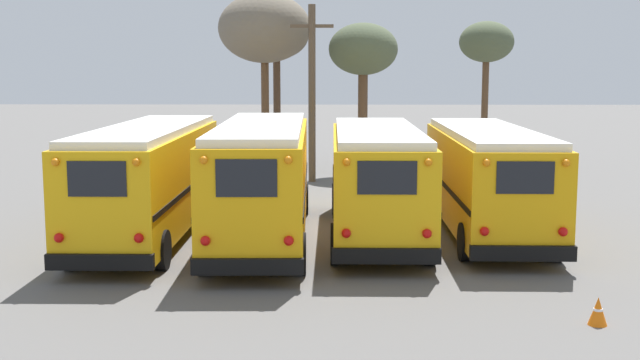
# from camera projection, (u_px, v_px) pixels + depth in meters

# --- Properties ---
(ground_plane) EXTENTS (160.00, 160.00, 0.00)m
(ground_plane) POSITION_uv_depth(u_px,v_px,m) (320.00, 231.00, 23.81)
(ground_plane) COLOR #5B5956
(school_bus_0) EXTENTS (2.52, 10.34, 3.18)m
(school_bus_0) POSITION_uv_depth(u_px,v_px,m) (150.00, 177.00, 22.75)
(school_bus_0) COLOR #EAAA0F
(school_bus_0) RESTS_ON ground
(school_bus_1) EXTENTS (2.74, 10.61, 3.28)m
(school_bus_1) POSITION_uv_depth(u_px,v_px,m) (262.00, 177.00, 22.43)
(school_bus_1) COLOR #E5A00C
(school_bus_1) RESTS_ON ground
(school_bus_2) EXTENTS (2.60, 9.51, 3.12)m
(school_bus_2) POSITION_uv_depth(u_px,v_px,m) (377.00, 177.00, 22.83)
(school_bus_2) COLOR #EAAA0F
(school_bus_2) RESTS_ON ground
(school_bus_3) EXTENTS (2.59, 9.77, 3.07)m
(school_bus_3) POSITION_uv_depth(u_px,v_px,m) (486.00, 176.00, 23.32)
(school_bus_3) COLOR #E5A00C
(school_bus_3) RESTS_ON ground
(utility_pole) EXTENTS (1.80, 0.30, 7.39)m
(utility_pole) POSITION_uv_depth(u_px,v_px,m) (312.00, 91.00, 33.51)
(utility_pole) COLOR brown
(utility_pole) RESTS_ON ground
(bare_tree_0) EXTENTS (3.24, 3.24, 7.64)m
(bare_tree_0) POSITION_uv_depth(u_px,v_px,m) (276.00, 37.00, 40.16)
(bare_tree_0) COLOR #473323
(bare_tree_0) RESTS_ON ground
(bare_tree_1) EXTENTS (2.65, 2.65, 7.03)m
(bare_tree_1) POSITION_uv_depth(u_px,v_px,m) (486.00, 45.00, 38.91)
(bare_tree_1) COLOR brown
(bare_tree_1) RESTS_ON ground
(bare_tree_2) EXTENTS (4.13, 4.13, 8.09)m
(bare_tree_2) POSITION_uv_depth(u_px,v_px,m) (264.00, 29.00, 35.70)
(bare_tree_2) COLOR brown
(bare_tree_2) RESTS_ON ground
(bare_tree_3) EXTENTS (3.10, 3.10, 6.79)m
(bare_tree_3) POSITION_uv_depth(u_px,v_px,m) (363.00, 52.00, 35.90)
(bare_tree_3) COLOR brown
(bare_tree_3) RESTS_ON ground
(traffic_cone) EXTENTS (0.36, 0.36, 0.54)m
(traffic_cone) POSITION_uv_depth(u_px,v_px,m) (598.00, 311.00, 15.09)
(traffic_cone) COLOR orange
(traffic_cone) RESTS_ON ground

